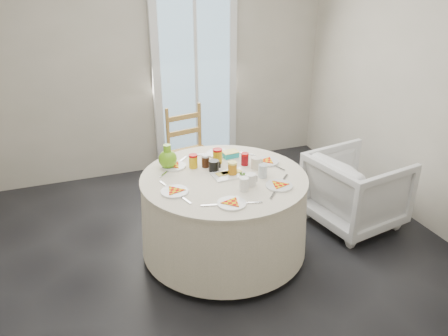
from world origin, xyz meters
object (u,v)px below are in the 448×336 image
object	(u,v)px
table	(224,214)
wooden_chair	(192,155)
armchair	(356,187)
green_pitcher	(167,152)

from	to	relation	value
table	wooden_chair	distance (m)	1.08
wooden_chair	armchair	world-z (taller)	wooden_chair
table	wooden_chair	bearing A→B (deg)	87.26
table	armchair	world-z (taller)	armchair
armchair	green_pitcher	world-z (taller)	green_pitcher
table	green_pitcher	size ratio (longest dim) A/B	6.88
table	armchair	bearing A→B (deg)	0.14
table	armchair	xyz separation A→B (m)	(1.33, 0.00, 0.02)
table	green_pitcher	world-z (taller)	green_pitcher
wooden_chair	green_pitcher	distance (m)	0.96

